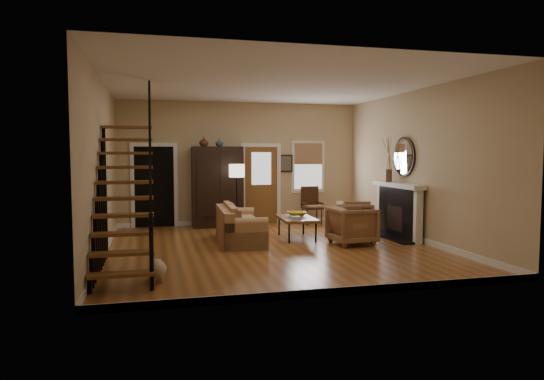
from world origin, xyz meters
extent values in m
plane|color=#985826|center=(0.00, 0.00, 0.00)|extent=(7.00, 7.00, 0.00)
plane|color=white|center=(0.00, 0.00, 3.30)|extent=(7.00, 7.00, 0.00)
cube|color=tan|center=(0.00, 3.50, 1.65)|extent=(6.50, 0.04, 3.30)
cube|color=tan|center=(-3.25, 0.00, 1.65)|extent=(0.04, 7.00, 3.30)
cube|color=tan|center=(3.25, 0.00, 1.65)|extent=(0.04, 7.00, 3.30)
cube|color=black|center=(-2.30, 3.65, 1.05)|extent=(1.00, 0.36, 2.10)
cube|color=brown|center=(0.55, 3.48, 1.05)|extent=(0.90, 0.06, 2.10)
cube|color=silver|center=(1.90, 3.47, 1.55)|extent=(0.96, 0.06, 1.46)
cube|color=black|center=(3.13, 0.50, 0.57)|extent=(0.24, 1.60, 1.15)
cube|color=white|center=(3.07, 0.50, 1.20)|extent=(0.30, 1.95, 0.10)
cylinder|color=silver|center=(3.20, 0.50, 1.85)|extent=(0.05, 0.90, 0.90)
imported|color=#4C2619|center=(-1.05, 3.05, 2.22)|extent=(0.24, 0.24, 0.25)
imported|color=#334C60|center=(-0.65, 3.05, 2.21)|extent=(0.20, 0.20, 0.21)
imported|color=gold|center=(0.85, 1.06, 0.54)|extent=(0.43, 0.43, 0.11)
imported|color=brown|center=(1.74, -0.04, 0.40)|extent=(0.94, 0.92, 0.80)
imported|color=brown|center=(2.30, 1.12, 0.39)|extent=(1.08, 1.07, 0.78)
camera|label=1|loc=(-2.33, -9.47, 1.90)|focal=32.00mm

